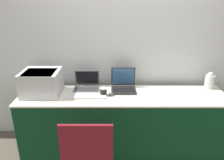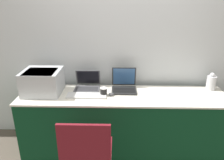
{
  "view_description": "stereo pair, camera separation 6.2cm",
  "coord_description": "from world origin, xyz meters",
  "px_view_note": "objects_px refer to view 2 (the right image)",
  "views": [
    {
      "loc": [
        -0.13,
        -2.12,
        1.91
      ],
      "look_at": [
        -0.14,
        0.32,
        0.97
      ],
      "focal_mm": 35.0,
      "sensor_mm": 36.0,
      "label": 1
    },
    {
      "loc": [
        -0.07,
        -2.12,
        1.91
      ],
      "look_at": [
        -0.14,
        0.32,
        0.97
      ],
      "focal_mm": 35.0,
      "sensor_mm": 36.0,
      "label": 2
    }
  ],
  "objects_px": {
    "laptop_right": "(124,85)",
    "chair": "(87,150)",
    "coffee_cup": "(104,92)",
    "printer": "(42,81)",
    "mouse": "(111,94)",
    "external_keyboard": "(87,96)",
    "laptop_left": "(87,85)",
    "metal_pitcher": "(211,82)"
  },
  "relations": [
    {
      "from": "laptop_left",
      "to": "coffee_cup",
      "type": "height_order",
      "value": "laptop_left"
    },
    {
      "from": "printer",
      "to": "mouse",
      "type": "distance_m",
      "value": 0.85
    },
    {
      "from": "laptop_left",
      "to": "laptop_right",
      "type": "bearing_deg",
      "value": -3.03
    },
    {
      "from": "printer",
      "to": "coffee_cup",
      "type": "height_order",
      "value": "printer"
    },
    {
      "from": "printer",
      "to": "metal_pitcher",
      "type": "height_order",
      "value": "printer"
    },
    {
      "from": "laptop_left",
      "to": "metal_pitcher",
      "type": "height_order",
      "value": "same"
    },
    {
      "from": "metal_pitcher",
      "to": "chair",
      "type": "bearing_deg",
      "value": -148.18
    },
    {
      "from": "coffee_cup",
      "to": "laptop_right",
      "type": "bearing_deg",
      "value": 36.2
    },
    {
      "from": "laptop_right",
      "to": "coffee_cup",
      "type": "height_order",
      "value": "laptop_right"
    },
    {
      "from": "laptop_left",
      "to": "laptop_right",
      "type": "distance_m",
      "value": 0.47
    },
    {
      "from": "mouse",
      "to": "metal_pitcher",
      "type": "height_order",
      "value": "metal_pitcher"
    },
    {
      "from": "mouse",
      "to": "chair",
      "type": "relative_size",
      "value": 0.07
    },
    {
      "from": "laptop_left",
      "to": "coffee_cup",
      "type": "relative_size",
      "value": 3.28
    },
    {
      "from": "printer",
      "to": "mouse",
      "type": "relative_size",
      "value": 6.95
    },
    {
      "from": "laptop_left",
      "to": "mouse",
      "type": "bearing_deg",
      "value": -35.19
    },
    {
      "from": "mouse",
      "to": "metal_pitcher",
      "type": "distance_m",
      "value": 1.29
    },
    {
      "from": "mouse",
      "to": "laptop_left",
      "type": "bearing_deg",
      "value": 144.81
    },
    {
      "from": "coffee_cup",
      "to": "metal_pitcher",
      "type": "xyz_separation_m",
      "value": [
        1.36,
        0.22,
        0.05
      ]
    },
    {
      "from": "laptop_left",
      "to": "external_keyboard",
      "type": "xyz_separation_m",
      "value": [
        0.02,
        -0.25,
        -0.04
      ]
    },
    {
      "from": "laptop_right",
      "to": "external_keyboard",
      "type": "xyz_separation_m",
      "value": [
        -0.45,
        -0.22,
        -0.05
      ]
    },
    {
      "from": "printer",
      "to": "laptop_right",
      "type": "bearing_deg",
      "value": 7.35
    },
    {
      "from": "mouse",
      "to": "external_keyboard",
      "type": "bearing_deg",
      "value": -175.43
    },
    {
      "from": "mouse",
      "to": "coffee_cup",
      "type": "bearing_deg",
      "value": 171.06
    },
    {
      "from": "laptop_left",
      "to": "laptop_right",
      "type": "relative_size",
      "value": 1.03
    },
    {
      "from": "laptop_right",
      "to": "mouse",
      "type": "height_order",
      "value": "laptop_right"
    },
    {
      "from": "printer",
      "to": "laptop_left",
      "type": "height_order",
      "value": "printer"
    },
    {
      "from": "external_keyboard",
      "to": "coffee_cup",
      "type": "relative_size",
      "value": 4.86
    },
    {
      "from": "laptop_right",
      "to": "chair",
      "type": "xyz_separation_m",
      "value": [
        -0.37,
        -0.88,
        -0.31
      ]
    },
    {
      "from": "printer",
      "to": "laptop_right",
      "type": "xyz_separation_m",
      "value": [
        1.0,
        0.13,
        -0.1
      ]
    },
    {
      "from": "laptop_left",
      "to": "printer",
      "type": "bearing_deg",
      "value": -163.71
    },
    {
      "from": "laptop_right",
      "to": "metal_pitcher",
      "type": "relative_size",
      "value": 1.39
    },
    {
      "from": "metal_pitcher",
      "to": "chair",
      "type": "xyz_separation_m",
      "value": [
        -1.48,
        -0.92,
        -0.35
      ]
    },
    {
      "from": "coffee_cup",
      "to": "external_keyboard",
      "type": "bearing_deg",
      "value": -169.31
    },
    {
      "from": "laptop_right",
      "to": "coffee_cup",
      "type": "xyz_separation_m",
      "value": [
        -0.25,
        -0.18,
        -0.01
      ]
    },
    {
      "from": "laptop_left",
      "to": "metal_pitcher",
      "type": "relative_size",
      "value": 1.43
    },
    {
      "from": "external_keyboard",
      "to": "mouse",
      "type": "bearing_deg",
      "value": 4.57
    },
    {
      "from": "laptop_right",
      "to": "external_keyboard",
      "type": "relative_size",
      "value": 0.65
    },
    {
      "from": "laptop_right",
      "to": "metal_pitcher",
      "type": "xyz_separation_m",
      "value": [
        1.11,
        0.04,
        0.04
      ]
    },
    {
      "from": "external_keyboard",
      "to": "chair",
      "type": "height_order",
      "value": "chair"
    },
    {
      "from": "laptop_left",
      "to": "laptop_right",
      "type": "height_order",
      "value": "laptop_right"
    },
    {
      "from": "metal_pitcher",
      "to": "laptop_left",
      "type": "bearing_deg",
      "value": -179.47
    },
    {
      "from": "external_keyboard",
      "to": "printer",
      "type": "bearing_deg",
      "value": 170.48
    }
  ]
}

